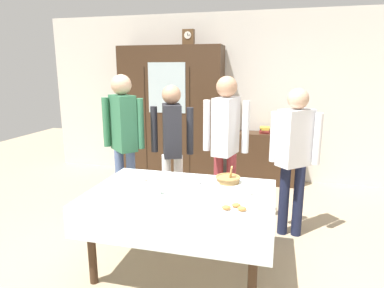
{
  "coord_description": "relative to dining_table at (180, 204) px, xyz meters",
  "views": [
    {
      "loc": [
        0.77,
        -2.84,
        1.81
      ],
      "look_at": [
        0.0,
        0.2,
        1.1
      ],
      "focal_mm": 30.76,
      "sensor_mm": 36.0,
      "label": 1
    }
  ],
  "objects": [
    {
      "name": "spoon_center",
      "position": [
        0.21,
        0.07,
        0.1
      ],
      "size": [
        0.12,
        0.02,
        0.01
      ],
      "color": "silver",
      "rests_on": "dining_table"
    },
    {
      "name": "tea_cup_far_left",
      "position": [
        0.08,
        0.26,
        0.12
      ],
      "size": [
        0.13,
        0.13,
        0.06
      ],
      "color": "white",
      "rests_on": "dining_table"
    },
    {
      "name": "bread_basket",
      "position": [
        0.37,
        0.4,
        0.13
      ],
      "size": [
        0.24,
        0.24,
        0.16
      ],
      "color": "#9E7542",
      "rests_on": "dining_table"
    },
    {
      "name": "bookshelf_low",
      "position": [
        0.63,
        2.64,
        -0.24
      ],
      "size": [
        1.07,
        0.35,
        0.82
      ],
      "color": "#3D2819",
      "rests_on": "ground"
    },
    {
      "name": "tea_cup_center",
      "position": [
        -0.11,
        0.26,
        0.12
      ],
      "size": [
        0.13,
        0.13,
        0.06
      ],
      "color": "silver",
      "rests_on": "dining_table"
    },
    {
      "name": "ground_plane",
      "position": [
        0.0,
        0.24,
        -0.65
      ],
      "size": [
        12.0,
        12.0,
        0.0
      ],
      "primitive_type": "plane",
      "color": "tan",
      "rests_on": "ground"
    },
    {
      "name": "person_behind_table_left",
      "position": [
        1.0,
        0.95,
        0.34
      ],
      "size": [
        0.52,
        0.39,
        1.62
      ],
      "color": "#191E38",
      "rests_on": "ground"
    },
    {
      "name": "tea_cup_mid_left",
      "position": [
        -0.18,
        -0.07,
        0.12
      ],
      "size": [
        0.13,
        0.13,
        0.06
      ],
      "color": "silver",
      "rests_on": "dining_table"
    },
    {
      "name": "tea_cup_far_right",
      "position": [
        0.58,
        0.1,
        0.12
      ],
      "size": [
        0.13,
        0.13,
        0.06
      ],
      "color": "white",
      "rests_on": "dining_table"
    },
    {
      "name": "dining_table",
      "position": [
        0.0,
        0.0,
        0.0
      ],
      "size": [
        1.63,
        1.1,
        0.75
      ],
      "color": "#3D2819",
      "rests_on": "ground"
    },
    {
      "name": "tea_cup_mid_right",
      "position": [
        -0.45,
        0.2,
        0.12
      ],
      "size": [
        0.13,
        0.13,
        0.06
      ],
      "color": "white",
      "rests_on": "dining_table"
    },
    {
      "name": "pastry_plate",
      "position": [
        0.51,
        -0.26,
        0.11
      ],
      "size": [
        0.28,
        0.28,
        0.05
      ],
      "color": "white",
      "rests_on": "dining_table"
    },
    {
      "name": "wall_cabinet",
      "position": [
        -0.9,
        2.59,
        0.44
      ],
      "size": [
        1.69,
        0.46,
        2.18
      ],
      "color": "#3D2819",
      "rests_on": "ground"
    },
    {
      "name": "book_stack",
      "position": [
        0.63,
        2.64,
        0.22
      ],
      "size": [
        0.16,
        0.21,
        0.1
      ],
      "color": "#99332D",
      "rests_on": "bookshelf_low"
    },
    {
      "name": "spoon_mid_right",
      "position": [
        0.21,
        -0.32,
        0.1
      ],
      "size": [
        0.12,
        0.02,
        0.01
      ],
      "color": "silver",
      "rests_on": "dining_table"
    },
    {
      "name": "tea_cup_back_edge",
      "position": [
        0.26,
        0.21,
        0.12
      ],
      "size": [
        0.13,
        0.13,
        0.06
      ],
      "color": "white",
      "rests_on": "dining_table"
    },
    {
      "name": "person_beside_shelf",
      "position": [
        -0.39,
        1.01,
        0.35
      ],
      "size": [
        0.52,
        0.41,
        1.64
      ],
      "color": "silver",
      "rests_on": "ground"
    },
    {
      "name": "spoon_near_left",
      "position": [
        -0.58,
        0.31,
        0.1
      ],
      "size": [
        0.12,
        0.02,
        0.01
      ],
      "color": "silver",
      "rests_on": "dining_table"
    },
    {
      "name": "person_near_right_end",
      "position": [
        -0.95,
        0.89,
        0.43
      ],
      "size": [
        0.52,
        0.39,
        1.76
      ],
      "color": "slate",
      "rests_on": "ground"
    },
    {
      "name": "person_behind_table_right",
      "position": [
        0.24,
        1.02,
        0.42
      ],
      "size": [
        0.52,
        0.4,
        1.74
      ],
      "color": "#933338",
      "rests_on": "ground"
    },
    {
      "name": "back_wall",
      "position": [
        0.0,
        2.89,
        0.7
      ],
      "size": [
        6.4,
        0.1,
        2.7
      ],
      "primitive_type": "cube",
      "color": "silver",
      "rests_on": "ground"
    },
    {
      "name": "mantel_clock",
      "position": [
        -0.6,
        2.59,
        1.65
      ],
      "size": [
        0.18,
        0.11,
        0.24
      ],
      "color": "brown",
      "rests_on": "wall_cabinet"
    }
  ]
}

